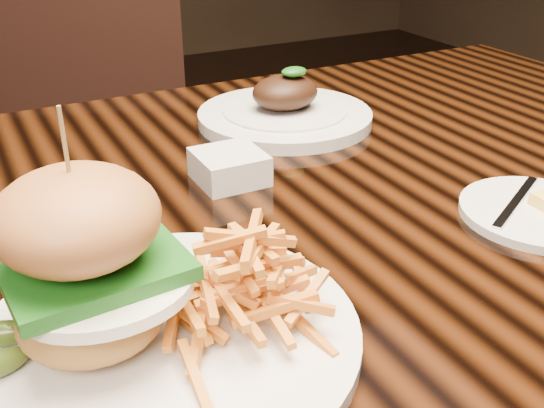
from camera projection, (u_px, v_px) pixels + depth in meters
name	position (u px, v px, depth m)	size (l,w,h in m)	color
dining_table	(242.00, 259.00, 0.76)	(1.60, 0.90, 0.75)	black
burger_plate	(160.00, 288.00, 0.48)	(0.30, 0.30, 0.20)	silver
side_saucer	(538.00, 212.00, 0.69)	(0.17, 0.17, 0.02)	silver
ramekin	(229.00, 167.00, 0.77)	(0.08, 0.08, 0.04)	silver
far_dish	(285.00, 112.00, 0.95)	(0.26, 0.26, 0.09)	silver
chair_far	(93.00, 130.00, 1.53)	(0.58, 0.58, 0.95)	black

